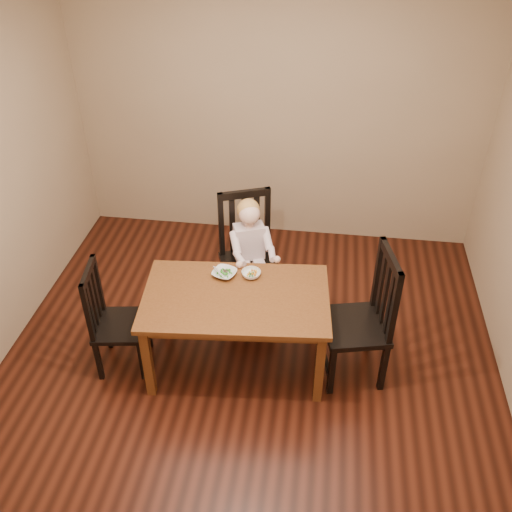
# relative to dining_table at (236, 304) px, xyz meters

# --- Properties ---
(room) EXTENTS (4.01, 4.01, 2.71)m
(room) POSITION_rel_dining_table_xyz_m (0.09, -0.00, 0.74)
(room) COLOR #43190E
(room) RESTS_ON ground
(dining_table) EXTENTS (1.46, 0.95, 0.69)m
(dining_table) POSITION_rel_dining_table_xyz_m (0.00, 0.00, 0.00)
(dining_table) COLOR #552F13
(dining_table) RESTS_ON room
(chair_child) EXTENTS (0.60, 0.59, 1.09)m
(chair_child) POSITION_rel_dining_table_xyz_m (-0.02, 0.75, -0.09)
(chair_child) COLOR black
(chair_child) RESTS_ON room
(chair_left) EXTENTS (0.44, 0.46, 0.94)m
(chair_left) POSITION_rel_dining_table_xyz_m (-0.94, -0.13, -0.16)
(chair_left) COLOR black
(chair_left) RESTS_ON room
(chair_right) EXTENTS (0.56, 0.58, 1.12)m
(chair_right) POSITION_rel_dining_table_xyz_m (0.95, 0.05, -0.08)
(chair_right) COLOR black
(chair_right) RESTS_ON room
(toddler) EXTENTS (0.46, 0.51, 0.57)m
(toddler) POSITION_rel_dining_table_xyz_m (0.00, 0.70, 0.05)
(toddler) COLOR beige
(toddler) RESTS_ON chair_child
(bowl_peas) EXTENTS (0.23, 0.23, 0.04)m
(bowl_peas) POSITION_rel_dining_table_xyz_m (-0.13, 0.23, 0.10)
(bowl_peas) COLOR white
(bowl_peas) RESTS_ON dining_table
(bowl_veg) EXTENTS (0.19, 0.19, 0.05)m
(bowl_veg) POSITION_rel_dining_table_xyz_m (0.08, 0.25, 0.10)
(bowl_veg) COLOR white
(bowl_veg) RESTS_ON dining_table
(fork) EXTENTS (0.11, 0.09, 0.05)m
(fork) POSITION_rel_dining_table_xyz_m (-0.17, 0.21, 0.13)
(fork) COLOR silver
(fork) RESTS_ON bowl_peas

